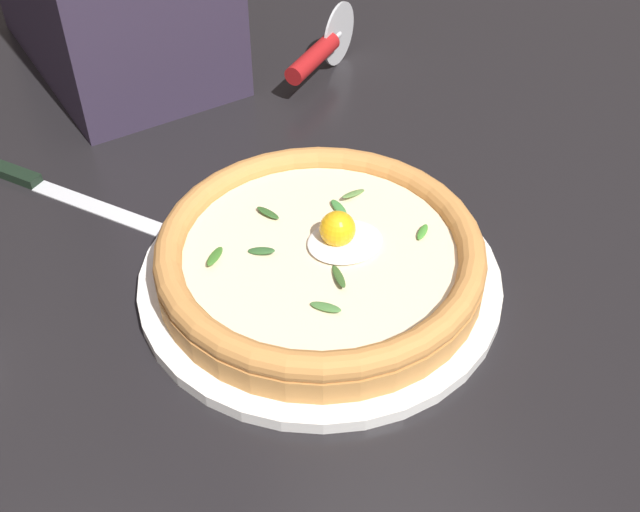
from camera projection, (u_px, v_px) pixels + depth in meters
name	position (u px, v px, depth m)	size (l,w,h in m)	color
ground_plane	(265.00, 298.00, 0.69)	(2.40, 2.40, 0.03)	black
pizza_plate	(320.00, 278.00, 0.68)	(0.31, 0.31, 0.01)	white
pizza	(320.00, 255.00, 0.66)	(0.28, 0.28, 0.06)	#CB8A47
pizza_cutter	(321.00, 51.00, 0.91)	(0.13, 0.11, 0.08)	silver
table_knife	(32.00, 181.00, 0.78)	(0.17, 0.21, 0.01)	silver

